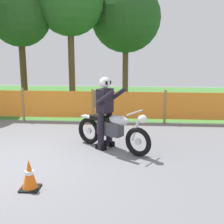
# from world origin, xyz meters

# --- Properties ---
(ground) EXTENTS (24.00, 24.00, 0.02)m
(ground) POSITION_xyz_m (0.00, 0.00, -0.01)
(ground) COLOR slate
(grass_verge) EXTENTS (24.00, 7.95, 0.01)m
(grass_verge) POSITION_xyz_m (0.00, 7.51, 0.01)
(grass_verge) COLOR #427A33
(grass_verge) RESTS_ON ground
(barrier_fence) EXTENTS (11.34, 0.08, 1.05)m
(barrier_fence) POSITION_xyz_m (0.00, 3.54, 0.54)
(barrier_fence) COLOR #997547
(barrier_fence) RESTS_ON ground
(tree_near_left) EXTENTS (2.61, 2.61, 4.89)m
(tree_near_left) POSITION_xyz_m (-2.45, 7.30, 3.56)
(tree_near_left) COLOR brown
(tree_near_left) RESTS_ON ground
(tree_near_right) EXTENTS (2.91, 2.91, 5.62)m
(tree_near_right) POSITION_xyz_m (-0.39, 7.75, 4.15)
(tree_near_right) COLOR brown
(tree_near_right) RESTS_ON ground
(tree_rightmost) EXTENTS (3.32, 3.32, 5.29)m
(tree_rightmost) POSITION_xyz_m (1.96, 9.24, 3.62)
(tree_rightmost) COLOR brown
(tree_rightmost) RESTS_ON ground
(motorcycle_lead) EXTENTS (1.81, 1.22, 0.99)m
(motorcycle_lead) POSITION_xyz_m (1.93, 0.97, 0.48)
(motorcycle_lead) COLOR black
(motorcycle_lead) RESTS_ON ground
(rider_lead) EXTENTS (0.79, 0.72, 1.69)m
(rider_lead) POSITION_xyz_m (1.74, 1.09, 0.95)
(rider_lead) COLOR black
(rider_lead) RESTS_ON ground
(traffic_cone) EXTENTS (0.32, 0.32, 0.53)m
(traffic_cone) POSITION_xyz_m (0.67, -1.12, 0.26)
(traffic_cone) COLOR black
(traffic_cone) RESTS_ON ground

